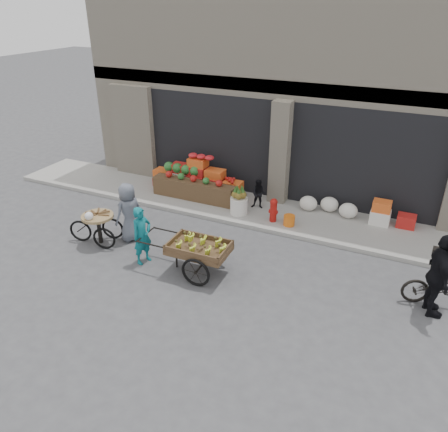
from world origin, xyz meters
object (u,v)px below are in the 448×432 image
at_px(orange_bucket, 289,220).
at_px(banana_cart, 197,246).
at_px(fire_hydrant, 273,209).
at_px(tricycle_cart, 98,224).
at_px(vendor_grey, 129,212).
at_px(pineapple_bin, 239,206).
at_px(cyclist, 438,276).
at_px(bicycle, 444,287).
at_px(vendor_woman, 142,235).
at_px(seated_person, 259,194).

height_order(orange_bucket, banana_cart, banana_cart).
distance_m(fire_hydrant, banana_cart, 3.22).
xyz_separation_m(banana_cart, tricycle_cart, (-3.05, 0.15, -0.17)).
height_order(fire_hydrant, vendor_grey, vendor_grey).
relative_size(pineapple_bin, fire_hydrant, 0.73).
xyz_separation_m(banana_cart, cyclist, (5.14, 0.73, 0.20)).
distance_m(pineapple_bin, bicycle, 5.97).
xyz_separation_m(vendor_woman, vendor_grey, (-0.97, 0.81, 0.07)).
bearing_deg(cyclist, tricycle_cart, 79.04).
height_order(pineapple_bin, vendor_woman, vendor_woman).
relative_size(banana_cart, vendor_woman, 1.63).
height_order(fire_hydrant, tricycle_cart, tricycle_cart).
xyz_separation_m(vendor_woman, cyclist, (6.58, 0.87, 0.18)).
bearing_deg(banana_cart, fire_hydrant, 73.62).
bearing_deg(banana_cart, seated_person, 86.62).
height_order(pineapple_bin, vendor_grey, vendor_grey).
distance_m(vendor_woman, vendor_grey, 1.27).
bearing_deg(orange_bucket, tricycle_cart, -146.42).
bearing_deg(cyclist, seated_person, 43.89).
height_order(fire_hydrant, vendor_woman, vendor_woman).
bearing_deg(vendor_woman, pineapple_bin, -4.25).
relative_size(orange_bucket, tricycle_cart, 0.22).
relative_size(vendor_woman, cyclist, 0.80).
bearing_deg(seated_person, fire_hydrant, -52.88).
bearing_deg(vendor_grey, fire_hydrant, 145.18).
relative_size(banana_cart, cyclist, 1.31).
relative_size(pineapple_bin, vendor_grey, 0.32).
xyz_separation_m(pineapple_bin, vendor_grey, (-2.14, -2.48, 0.44)).
height_order(seated_person, vendor_woman, vendor_woman).
xyz_separation_m(seated_person, cyclist, (5.01, -3.02, 0.35)).
distance_m(seated_person, vendor_woman, 4.20).
relative_size(fire_hydrant, vendor_woman, 0.47).
relative_size(vendor_woman, vendor_grey, 0.92).
xyz_separation_m(seated_person, bicycle, (5.21, -2.62, -0.13)).
bearing_deg(pineapple_bin, vendor_grey, -130.82).
relative_size(orange_bucket, seated_person, 0.34).
bearing_deg(tricycle_cart, banana_cart, -17.59).
xyz_separation_m(seated_person, vendor_grey, (-2.54, -3.08, 0.23)).
distance_m(pineapple_bin, vendor_woman, 3.51).
bearing_deg(bicycle, tricycle_cart, 81.65).
height_order(seated_person, vendor_grey, vendor_grey).
relative_size(orange_bucket, bicycle, 0.19).
xyz_separation_m(pineapple_bin, orange_bucket, (1.60, -0.10, -0.10)).
relative_size(vendor_grey, cyclist, 0.87).
distance_m(vendor_woman, bicycle, 6.91).
relative_size(seated_person, tricycle_cart, 0.64).
height_order(orange_bucket, seated_person, seated_person).
xyz_separation_m(pineapple_bin, cyclist, (5.41, -2.42, 0.56)).
relative_size(seated_person, cyclist, 0.50).
distance_m(orange_bucket, banana_cart, 3.36).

